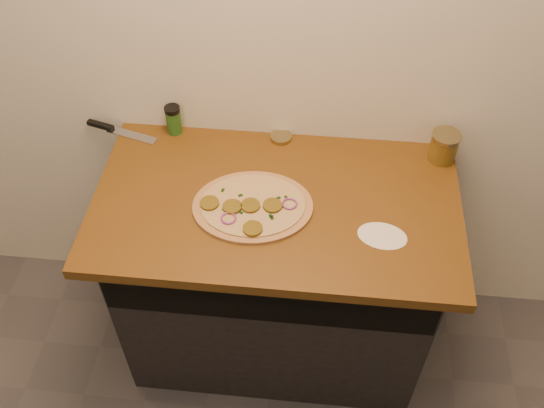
# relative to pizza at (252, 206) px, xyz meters

# --- Properties ---
(cabinet) EXTENTS (1.10, 0.60, 0.86)m
(cabinet) POSITION_rel_pizza_xyz_m (0.07, 0.07, -0.48)
(cabinet) COLOR black
(cabinet) RESTS_ON ground
(countertop) EXTENTS (1.20, 0.70, 0.04)m
(countertop) POSITION_rel_pizza_xyz_m (0.07, 0.04, -0.03)
(countertop) COLOR brown
(countertop) RESTS_ON cabinet
(pizza) EXTENTS (0.42, 0.42, 0.03)m
(pizza) POSITION_rel_pizza_xyz_m (0.00, 0.00, 0.00)
(pizza) COLOR tan
(pizza) RESTS_ON countertop
(chefs_knife) EXTENTS (0.28, 0.10, 0.02)m
(chefs_knife) POSITION_rel_pizza_xyz_m (-0.54, 0.33, -0.00)
(chefs_knife) COLOR #B7BAC1
(chefs_knife) RESTS_ON countertop
(mason_jar_lid) EXTENTS (0.09, 0.09, 0.02)m
(mason_jar_lid) POSITION_rel_pizza_xyz_m (0.06, 0.34, -0.00)
(mason_jar_lid) COLOR #9D8D5B
(mason_jar_lid) RESTS_ON countertop
(salsa_jar) EXTENTS (0.10, 0.10, 0.11)m
(salsa_jar) POSITION_rel_pizza_xyz_m (0.62, 0.30, 0.05)
(salsa_jar) COLOR #A72E10
(salsa_jar) RESTS_ON countertop
(spice_shaker) EXTENTS (0.06, 0.06, 0.11)m
(spice_shaker) POSITION_rel_pizza_xyz_m (-0.32, 0.34, 0.05)
(spice_shaker) COLOR #275C1D
(spice_shaker) RESTS_ON countertop
(flour_spill) EXTENTS (0.18, 0.18, 0.00)m
(flour_spill) POSITION_rel_pizza_xyz_m (0.41, -0.07, -0.01)
(flour_spill) COLOR silver
(flour_spill) RESTS_ON countertop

